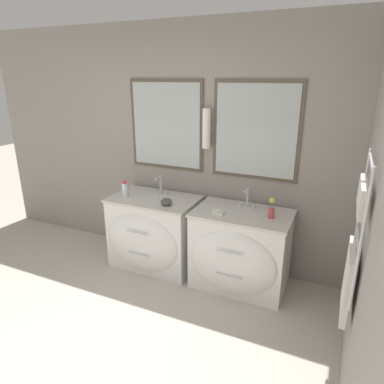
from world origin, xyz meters
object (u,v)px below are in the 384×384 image
at_px(toiletry_bottle, 125,190).
at_px(flower_vase, 272,209).
at_px(vanity_right, 240,250).
at_px(amenity_bowl, 166,202).
at_px(vanity_left, 153,232).

distance_m(toiletry_bottle, flower_vase, 1.57).
height_order(vanity_right, flower_vase, flower_vase).
bearing_deg(flower_vase, toiletry_bottle, -177.14).
bearing_deg(amenity_bowl, vanity_left, 157.08).
xyz_separation_m(amenity_bowl, flower_vase, (1.04, 0.12, 0.05)).
bearing_deg(vanity_right, toiletry_bottle, -177.38).
relative_size(toiletry_bottle, flower_vase, 0.89).
distance_m(vanity_left, amenity_bowl, 0.49).
bearing_deg(amenity_bowl, flower_vase, 6.30).
bearing_deg(vanity_left, flower_vase, 0.87).
bearing_deg(vanity_left, amenity_bowl, -22.92).
height_order(amenity_bowl, flower_vase, flower_vase).
height_order(vanity_left, toiletry_bottle, toiletry_bottle).
height_order(vanity_left, amenity_bowl, amenity_bowl).
distance_m(toiletry_bottle, amenity_bowl, 0.53).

